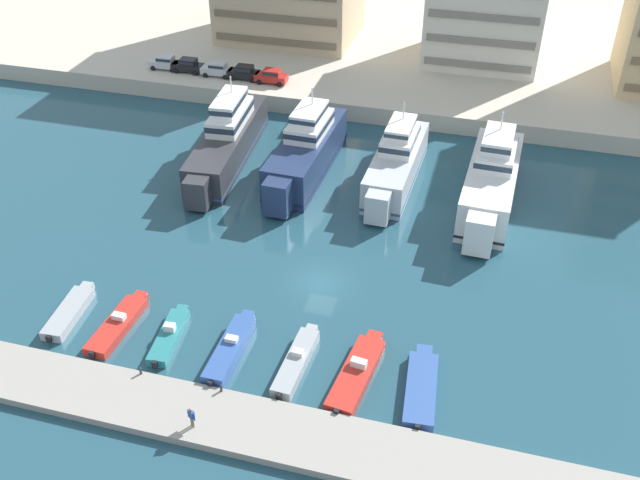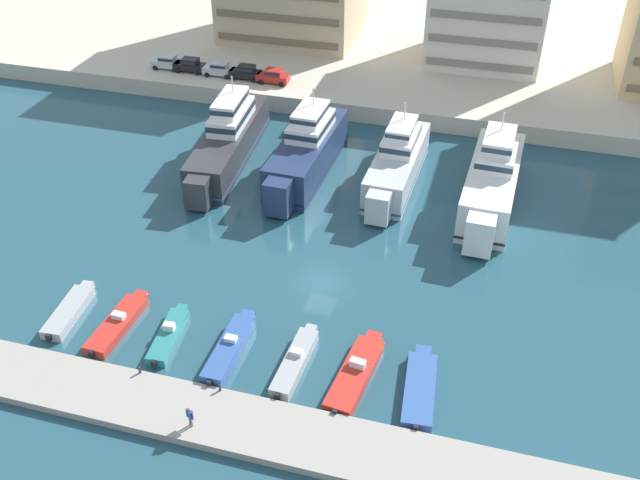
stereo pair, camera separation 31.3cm
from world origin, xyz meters
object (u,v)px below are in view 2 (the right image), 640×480
at_px(car_red_center, 273,76).
at_px(motorboat_red_left, 118,323).
at_px(motorboat_grey_far_left, 69,311).
at_px(car_silver_mid_left, 219,69).
at_px(motorboat_blue_mid_right, 420,388).
at_px(motorboat_grey_center, 295,362).
at_px(car_silver_far_left, 167,62).
at_px(yacht_silver_mid_left, 397,162).
at_px(car_black_center_left, 246,72).
at_px(pedestrian_near_edge, 190,415).
at_px(yacht_charcoal_far_left, 229,139).
at_px(motorboat_blue_center_left, 230,349).
at_px(car_black_left, 190,64).
at_px(motorboat_red_center_right, 356,373).
at_px(motorboat_teal_mid_left, 169,335).
at_px(yacht_white_center_left, 492,181).
at_px(yacht_navy_left, 307,151).

bearing_deg(car_red_center, motorboat_red_left, -87.58).
bearing_deg(motorboat_red_left, motorboat_grey_far_left, 176.82).
bearing_deg(motorboat_grey_far_left, car_silver_mid_left, 96.20).
bearing_deg(car_red_center, motorboat_blue_mid_right, -59.59).
relative_size(motorboat_grey_far_left, motorboat_blue_mid_right, 0.87).
distance_m(motorboat_grey_center, car_silver_far_left, 54.97).
relative_size(yacht_silver_mid_left, car_black_center_left, 4.30).
xyz_separation_m(car_black_center_left, pedestrian_near_edge, (15.54, -52.26, -1.47)).
relative_size(yacht_charcoal_far_left, motorboat_grey_center, 2.78).
xyz_separation_m(yacht_silver_mid_left, motorboat_blue_mid_right, (7.12, -28.38, -1.90)).
xyz_separation_m(motorboat_blue_center_left, car_black_center_left, (-15.29, 44.68, 2.57)).
bearing_deg(car_black_left, motorboat_grey_far_left, -78.52).
relative_size(yacht_charcoal_far_left, motorboat_red_center_right, 2.47).
xyz_separation_m(motorboat_teal_mid_left, pedestrian_near_edge, (5.44, -7.84, 1.26)).
xyz_separation_m(yacht_charcoal_far_left, yacht_silver_mid_left, (18.51, 0.26, -0.18)).
distance_m(yacht_charcoal_far_left, yacht_silver_mid_left, 18.52).
xyz_separation_m(yacht_white_center_left, motorboat_teal_mid_left, (-22.31, -26.33, -2.29)).
height_order(car_black_left, pedestrian_near_edge, car_black_left).
relative_size(yacht_navy_left, motorboat_blue_mid_right, 2.33).
bearing_deg(motorboat_blue_center_left, motorboat_red_center_right, 1.47).
relative_size(car_silver_mid_left, car_red_center, 1.01).
relative_size(yacht_charcoal_far_left, motorboat_blue_center_left, 2.68).
distance_m(motorboat_red_center_right, car_silver_far_left, 57.61).
bearing_deg(motorboat_red_center_right, motorboat_teal_mid_left, 179.93).
xyz_separation_m(motorboat_grey_far_left, car_black_left, (-8.99, 44.29, 2.72)).
bearing_deg(car_red_center, car_black_left, 177.43).
bearing_deg(yacht_white_center_left, motorboat_teal_mid_left, -130.27).
bearing_deg(pedestrian_near_edge, yacht_navy_left, 93.92).
distance_m(motorboat_teal_mid_left, motorboat_blue_center_left, 5.19).
bearing_deg(pedestrian_near_edge, car_black_center_left, 106.56).
height_order(motorboat_blue_center_left, motorboat_grey_center, motorboat_blue_center_left).
height_order(yacht_charcoal_far_left, car_silver_mid_left, yacht_charcoal_far_left).
bearing_deg(motorboat_grey_far_left, yacht_navy_left, 66.17).
distance_m(car_silver_mid_left, car_red_center, 7.42).
bearing_deg(motorboat_blue_mid_right, car_silver_far_left, 132.32).
bearing_deg(yacht_silver_mid_left, car_silver_far_left, 153.91).
height_order(car_silver_far_left, pedestrian_near_edge, car_silver_far_left).
distance_m(yacht_silver_mid_left, car_silver_far_left, 37.63).
relative_size(motorboat_teal_mid_left, car_black_center_left, 1.66).
relative_size(yacht_white_center_left, motorboat_red_left, 2.42).
distance_m(yacht_navy_left, motorboat_grey_far_left, 29.73).
distance_m(motorboat_grey_center, motorboat_red_center_right, 4.58).
xyz_separation_m(motorboat_grey_far_left, car_black_center_left, (-1.14, 44.04, 2.72)).
height_order(motorboat_teal_mid_left, car_silver_far_left, car_silver_far_left).
relative_size(yacht_charcoal_far_left, pedestrian_near_edge, 12.56).
bearing_deg(motorboat_red_left, yacht_charcoal_far_left, 93.03).
xyz_separation_m(motorboat_grey_center, car_red_center, (-16.69, 44.31, 2.64)).
distance_m(yacht_white_center_left, car_black_center_left, 37.12).
xyz_separation_m(car_black_left, car_silver_mid_left, (4.20, -0.22, 0.00)).
bearing_deg(motorboat_grey_center, car_red_center, 110.64).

